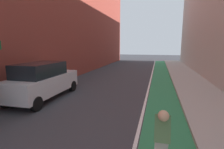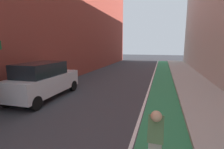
{
  "view_description": "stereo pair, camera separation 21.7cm",
  "coord_description": "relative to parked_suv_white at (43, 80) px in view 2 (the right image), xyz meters",
  "views": [
    {
      "loc": [
        2.94,
        3.9,
        2.89
      ],
      "look_at": [
        0.39,
        13.26,
        1.22
      ],
      "focal_mm": 27.24,
      "sensor_mm": 36.0,
      "label": 1
    },
    {
      "loc": [
        3.15,
        3.96,
        2.89
      ],
      "look_at": [
        0.39,
        13.26,
        1.22
      ],
      "focal_mm": 27.24,
      "sensor_mm": 36.0,
      "label": 2
    }
  ],
  "objects": [
    {
      "name": "ground_plane",
      "position": [
        3.05,
        3.81,
        -1.02
      ],
      "size": [
        85.43,
        85.43,
        0.0
      ],
      "primitive_type": "plane",
      "color": "#38383D"
    },
    {
      "name": "bike_lane_paint",
      "position": [
        6.35,
        5.81,
        -1.02
      ],
      "size": [
        1.6,
        38.83,
        0.0
      ],
      "primitive_type": "cube",
      "color": "#2D8451",
      "rests_on": "ground"
    },
    {
      "name": "lane_divider_stripe",
      "position": [
        5.45,
        5.81,
        -1.02
      ],
      "size": [
        0.12,
        38.83,
        0.0
      ],
      "primitive_type": "cube",
      "color": "white",
      "rests_on": "ground"
    },
    {
      "name": "sidewalk_right",
      "position": [
        8.49,
        5.81,
        -0.95
      ],
      "size": [
        2.69,
        38.83,
        0.14
      ],
      "primitive_type": "cube",
      "color": "#A8A59E",
      "rests_on": "ground"
    },
    {
      "name": "parked_suv_white",
      "position": [
        0.0,
        0.0,
        0.0
      ],
      "size": [
        1.95,
        4.6,
        1.98
      ],
      "color": "silver",
      "rests_on": "ground"
    },
    {
      "name": "cyclist_mid",
      "position": [
        6.14,
        -4.21,
        -0.16
      ],
      "size": [
        0.48,
        1.75,
        1.63
      ],
      "color": "black",
      "rests_on": "ground"
    }
  ]
}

